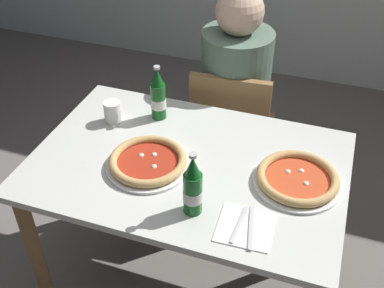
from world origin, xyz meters
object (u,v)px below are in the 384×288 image
at_px(chair_behind_table, 231,130).
at_px(beer_bottle_center, 158,96).
at_px(dining_table_main, 188,184).
at_px(pizza_margherita_near, 148,162).
at_px(napkin_with_cutlery, 245,227).
at_px(beer_bottle_left, 193,188).
at_px(paper_cup, 113,112).
at_px(pizza_marinara_far, 297,179).
at_px(diner_seated, 233,109).

distance_m(chair_behind_table, beer_bottle_center, 0.57).
distance_m(dining_table_main, pizza_margherita_near, 0.20).
bearing_deg(napkin_with_cutlery, beer_bottle_left, 175.14).
relative_size(dining_table_main, pizza_margherita_near, 3.75).
bearing_deg(chair_behind_table, dining_table_main, 83.35).
relative_size(dining_table_main, paper_cup, 12.63).
bearing_deg(pizza_marinara_far, beer_bottle_left, -141.05).
distance_m(chair_behind_table, napkin_with_cutlery, 0.94).
relative_size(beer_bottle_left, napkin_with_cutlery, 1.31).
xyz_separation_m(chair_behind_table, napkin_with_cutlery, (0.27, -0.86, 0.27)).
xyz_separation_m(chair_behind_table, beer_bottle_left, (0.08, -0.85, 0.37)).
bearing_deg(beer_bottle_left, beer_bottle_center, 123.59).
relative_size(chair_behind_table, beer_bottle_left, 3.44).
xyz_separation_m(napkin_with_cutlery, paper_cup, (-0.68, 0.40, 0.04)).
relative_size(diner_seated, pizza_marinara_far, 3.74).
height_order(diner_seated, paper_cup, diner_seated).
height_order(diner_seated, beer_bottle_left, diner_seated).
distance_m(dining_table_main, diner_seated, 0.66).
bearing_deg(diner_seated, dining_table_main, -91.13).
xyz_separation_m(dining_table_main, paper_cup, (-0.39, 0.15, 0.16)).
distance_m(beer_bottle_center, napkin_with_cutlery, 0.72).
relative_size(pizza_margherita_near, beer_bottle_left, 1.30).
distance_m(dining_table_main, beer_bottle_left, 0.34).
distance_m(pizza_margherita_near, beer_bottle_left, 0.30).
bearing_deg(beer_bottle_center, pizza_marinara_far, -19.99).
bearing_deg(paper_cup, napkin_with_cutlery, -30.73).
bearing_deg(pizza_marinara_far, paper_cup, 170.43).
bearing_deg(pizza_margherita_near, paper_cup, 139.01).
height_order(pizza_marinara_far, paper_cup, paper_cup).
bearing_deg(beer_bottle_left, napkin_with_cutlery, -4.86).
bearing_deg(napkin_with_cutlery, beer_bottle_center, 135.50).
distance_m(diner_seated, pizza_marinara_far, 0.78).
bearing_deg(pizza_marinara_far, chair_behind_table, 123.70).
height_order(beer_bottle_center, napkin_with_cutlery, beer_bottle_center).
bearing_deg(dining_table_main, pizza_margherita_near, -151.65).
distance_m(pizza_marinara_far, beer_bottle_left, 0.41).
xyz_separation_m(diner_seated, beer_bottle_center, (-0.23, -0.41, 0.27)).
bearing_deg(beer_bottle_center, paper_cup, -151.31).
relative_size(chair_behind_table, napkin_with_cutlery, 4.49).
relative_size(beer_bottle_left, beer_bottle_center, 1.00).
height_order(pizza_margherita_near, pizza_marinara_far, same).
distance_m(diner_seated, napkin_with_cutlery, 0.97).
bearing_deg(pizza_margherita_near, pizza_marinara_far, 9.18).
distance_m(napkin_with_cutlery, paper_cup, 0.79).
bearing_deg(beer_bottle_left, dining_table_main, 113.29).
height_order(pizza_margherita_near, napkin_with_cutlery, pizza_margherita_near).
distance_m(dining_table_main, paper_cup, 0.45).
height_order(pizza_marinara_far, napkin_with_cutlery, pizza_marinara_far).
xyz_separation_m(diner_seated, paper_cup, (-0.41, -0.51, 0.21)).
bearing_deg(beer_bottle_center, pizza_margherita_near, -74.97).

